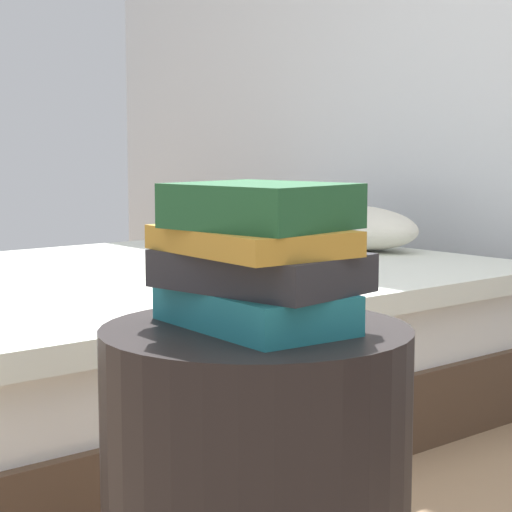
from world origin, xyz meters
name	(u,v)px	position (x,y,z in m)	size (l,w,h in m)	color
bed	(178,339)	(-1.34, 0.79, 0.23)	(1.55, 2.01, 0.62)	#4C3828
book_teal	(253,308)	(-0.01, 0.00, 0.61)	(0.29, 0.17, 0.06)	#1E727F
book_charcoal	(258,270)	(0.00, 0.01, 0.66)	(0.28, 0.19, 0.05)	#28282D
book_ochre	(252,240)	(0.00, -0.01, 0.71)	(0.28, 0.19, 0.04)	#B7842D
book_forest	(260,206)	(0.01, 0.00, 0.76)	(0.23, 0.20, 0.06)	#1E512D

